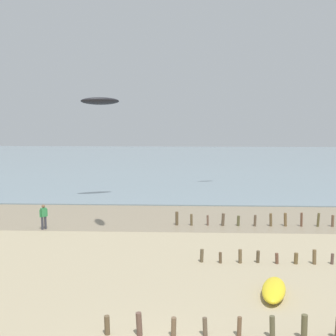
# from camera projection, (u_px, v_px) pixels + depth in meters

# --- Properties ---
(wet_sand_strip) EXTENTS (120.00, 8.37, 0.01)m
(wet_sand_strip) POSITION_uv_depth(u_px,v_px,m) (174.00, 217.00, 32.54)
(wet_sand_strip) COLOR gray
(wet_sand_strip) RESTS_ON ground
(sea) EXTENTS (160.00, 70.00, 0.10)m
(sea) POSITION_uv_depth(u_px,v_px,m) (181.00, 162.00, 71.39)
(sea) COLOR gray
(sea) RESTS_ON ground
(groyne_near) EXTENTS (10.52, 0.32, 0.90)m
(groyne_near) POSITION_uv_depth(u_px,v_px,m) (260.00, 327.00, 14.86)
(groyne_near) COLOR brown
(groyne_near) RESTS_ON ground
(groyne_mid) EXTENTS (13.71, 0.32, 0.77)m
(groyne_mid) POSITION_uv_depth(u_px,v_px,m) (336.00, 258.00, 22.25)
(groyne_mid) COLOR brown
(groyne_mid) RESTS_ON ground
(groyne_far) EXTENTS (11.06, 0.33, 1.00)m
(groyne_far) POSITION_uv_depth(u_px,v_px,m) (253.00, 220.00, 29.97)
(groyne_far) COLOR brown
(groyne_far) RESTS_ON ground
(person_mid_beach) EXTENTS (0.44, 0.42, 1.71)m
(person_mid_beach) POSITION_uv_depth(u_px,v_px,m) (44.00, 216.00, 29.04)
(person_mid_beach) COLOR #383842
(person_mid_beach) RESTS_ON ground
(grounded_kite) EXTENTS (1.65, 2.89, 0.55)m
(grounded_kite) POSITION_uv_depth(u_px,v_px,m) (274.00, 290.00, 18.35)
(grounded_kite) COLOR yellow
(grounded_kite) RESTS_ON ground
(kite_aloft_2) EXTENTS (3.64, 2.37, 0.91)m
(kite_aloft_2) POSITION_uv_depth(u_px,v_px,m) (100.00, 101.00, 37.95)
(kite_aloft_2) COLOR black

